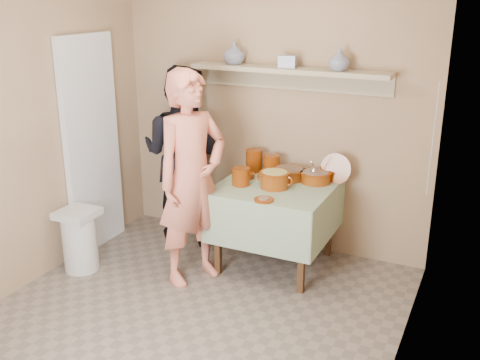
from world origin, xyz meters
The scene contains 22 objects.
ground centered at (0.00, 0.00, 0.00)m, with size 3.50×3.50×0.00m, color #73655A.
tile_panel centered at (-1.46, 0.95, 1.00)m, with size 0.06×0.70×2.00m, color silver.
plate_stack_a centered at (-0.08, 1.55, 0.86)m, with size 0.15×0.15×0.21m, color #692706.
plate_stack_b centered at (0.10, 1.54, 0.85)m, with size 0.15×0.15×0.18m, color #692706.
bowl_stack centered at (-0.02, 1.14, 0.84)m, with size 0.15×0.15×0.15m, color #692706.
empty_bowl centered at (-0.06, 1.33, 0.78)m, with size 0.15×0.15×0.04m, color #692706.
propped_lid centered at (0.69, 1.57, 0.88)m, with size 0.27×0.27×0.02m, color #692706.
vase_right centered at (0.65, 1.61, 1.81)m, with size 0.18×0.18×0.18m, color navy.
vase_left centered at (-0.32, 1.62, 1.82)m, with size 0.19×0.19×0.20m, color navy.
ceramic_box centered at (0.20, 1.60, 1.77)m, with size 0.15×0.11×0.11m, color navy.
person_cook centered at (-0.29, 0.76, 0.90)m, with size 0.65×0.43×1.79m, color #D9755E.
person_helper centered at (-0.82, 1.48, 0.85)m, with size 0.83×0.65×1.71m, color black.
room_shell centered at (0.00, 0.00, 1.61)m, with size 3.04×3.54×2.62m.
serving_table centered at (0.25, 1.28, 0.64)m, with size 0.97×0.97×0.76m.
cazuela_meat_a centered at (0.29, 1.47, 0.82)m, with size 0.30×0.30×0.10m.
cazuela_meat_b centered at (0.53, 1.48, 0.82)m, with size 0.28×0.28×0.10m.
ladle centered at (0.52, 1.47, 0.87)m, with size 0.08×0.26×0.19m.
cazuela_rice centered at (0.26, 1.20, 0.85)m, with size 0.33×0.25×0.14m.
front_plate centered at (0.31, 0.87, 0.77)m, with size 0.16×0.16×0.03m.
wall_shelf centered at (0.20, 1.65, 1.67)m, with size 1.80×0.25×0.21m.
trash_bin centered at (-1.27, 0.46, 0.28)m, with size 0.32×0.32×0.56m.
electrical_cord centered at (1.47, 1.48, 1.25)m, with size 0.01×0.05×0.90m.
Camera 1 is at (1.92, -3.00, 2.35)m, focal length 42.00 mm.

